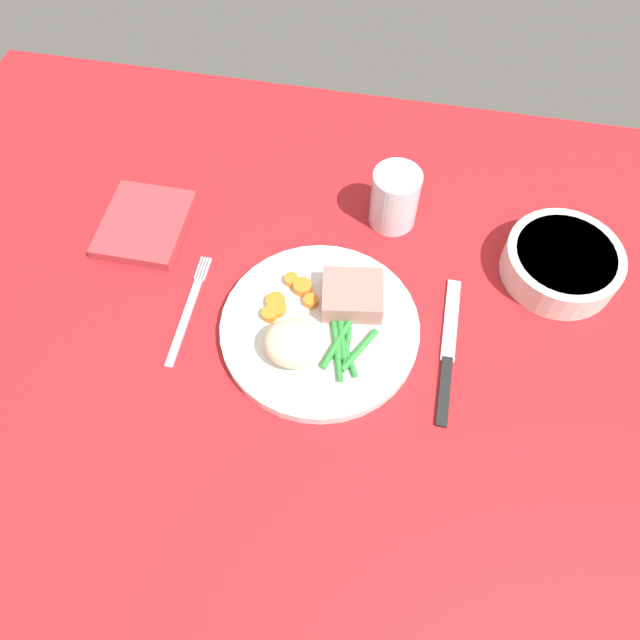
{
  "coord_description": "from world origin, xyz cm",
  "views": [
    {
      "loc": [
        10.13,
        -36.96,
        68.48
      ],
      "look_at": [
        3.14,
        0.13,
        4.6
      ],
      "focal_mm": 34.15,
      "sensor_mm": 36.0,
      "label": 1
    }
  ],
  "objects_px": {
    "dinner_plate": "(320,327)",
    "fork": "(188,310)",
    "knife": "(448,353)",
    "meat_portion": "(352,295)",
    "water_glass": "(394,201)",
    "napkin": "(145,224)",
    "salad_bowl": "(562,262)"
  },
  "relations": [
    {
      "from": "dinner_plate",
      "to": "water_glass",
      "type": "bearing_deg",
      "value": 71.58
    },
    {
      "from": "meat_portion",
      "to": "knife",
      "type": "bearing_deg",
      "value": -18.24
    },
    {
      "from": "fork",
      "to": "knife",
      "type": "height_order",
      "value": "knife"
    },
    {
      "from": "salad_bowl",
      "to": "napkin",
      "type": "bearing_deg",
      "value": -177.17
    },
    {
      "from": "water_glass",
      "to": "napkin",
      "type": "distance_m",
      "value": 0.35
    },
    {
      "from": "water_glass",
      "to": "salad_bowl",
      "type": "xyz_separation_m",
      "value": [
        0.23,
        -0.05,
        -0.01
      ]
    },
    {
      "from": "meat_portion",
      "to": "water_glass",
      "type": "height_order",
      "value": "water_glass"
    },
    {
      "from": "knife",
      "to": "napkin",
      "type": "distance_m",
      "value": 0.45
    },
    {
      "from": "fork",
      "to": "knife",
      "type": "relative_size",
      "value": 0.81
    },
    {
      "from": "fork",
      "to": "water_glass",
      "type": "height_order",
      "value": "water_glass"
    },
    {
      "from": "knife",
      "to": "napkin",
      "type": "bearing_deg",
      "value": 166.34
    },
    {
      "from": "salad_bowl",
      "to": "fork",
      "type": "bearing_deg",
      "value": -162.32
    },
    {
      "from": "meat_portion",
      "to": "salad_bowl",
      "type": "bearing_deg",
      "value": 22.28
    },
    {
      "from": "napkin",
      "to": "dinner_plate",
      "type": "bearing_deg",
      "value": -23.52
    },
    {
      "from": "dinner_plate",
      "to": "knife",
      "type": "distance_m",
      "value": 0.16
    },
    {
      "from": "water_glass",
      "to": "salad_bowl",
      "type": "bearing_deg",
      "value": -12.79
    },
    {
      "from": "knife",
      "to": "water_glass",
      "type": "distance_m",
      "value": 0.22
    },
    {
      "from": "fork",
      "to": "knife",
      "type": "bearing_deg",
      "value": 0.6
    },
    {
      "from": "fork",
      "to": "salad_bowl",
      "type": "bearing_deg",
      "value": 18.33
    },
    {
      "from": "dinner_plate",
      "to": "fork",
      "type": "distance_m",
      "value": 0.17
    },
    {
      "from": "meat_portion",
      "to": "water_glass",
      "type": "relative_size",
      "value": 0.87
    },
    {
      "from": "fork",
      "to": "water_glass",
      "type": "relative_size",
      "value": 1.94
    },
    {
      "from": "knife",
      "to": "napkin",
      "type": "relative_size",
      "value": 1.56
    },
    {
      "from": "knife",
      "to": "meat_portion",
      "type": "bearing_deg",
      "value": 163.72
    },
    {
      "from": "knife",
      "to": "water_glass",
      "type": "height_order",
      "value": "water_glass"
    },
    {
      "from": "knife",
      "to": "water_glass",
      "type": "relative_size",
      "value": 2.39
    },
    {
      "from": "dinner_plate",
      "to": "water_glass",
      "type": "height_order",
      "value": "water_glass"
    },
    {
      "from": "meat_portion",
      "to": "salad_bowl",
      "type": "height_order",
      "value": "meat_portion"
    },
    {
      "from": "dinner_plate",
      "to": "meat_portion",
      "type": "relative_size",
      "value": 3.33
    },
    {
      "from": "water_glass",
      "to": "napkin",
      "type": "height_order",
      "value": "water_glass"
    },
    {
      "from": "meat_portion",
      "to": "napkin",
      "type": "bearing_deg",
      "value": 165.5
    },
    {
      "from": "fork",
      "to": "dinner_plate",
      "type": "bearing_deg",
      "value": 1.51
    }
  ]
}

